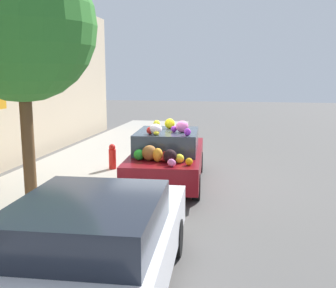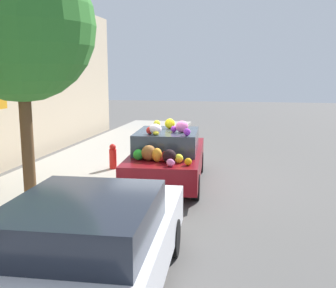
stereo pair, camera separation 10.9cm
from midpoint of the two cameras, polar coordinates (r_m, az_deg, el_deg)
The scene contains 6 objects.
ground_plane at distance 10.00m, azimuth 0.54°, elevation -5.71°, with size 60.00×60.00×0.00m, color #565451.
sidewalk_curb at distance 10.79m, azimuth -13.74°, elevation -4.46°, with size 24.00×3.20×0.12m.
street_tree at distance 8.07m, azimuth -20.32°, elevation 15.66°, with size 2.83×2.83×4.89m.
fire_hydrant at distance 11.00m, azimuth -7.72°, elevation -1.81°, with size 0.20×0.20×0.70m.
art_car at distance 9.79m, azimuth 0.30°, elevation -1.73°, with size 4.10×1.95×1.63m.
parked_car_plain at distance 4.92m, azimuth -10.75°, elevation -14.59°, with size 4.31×2.03×1.33m.
Camera 2 is at (-9.44, -1.83, 2.73)m, focal length 42.00 mm.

